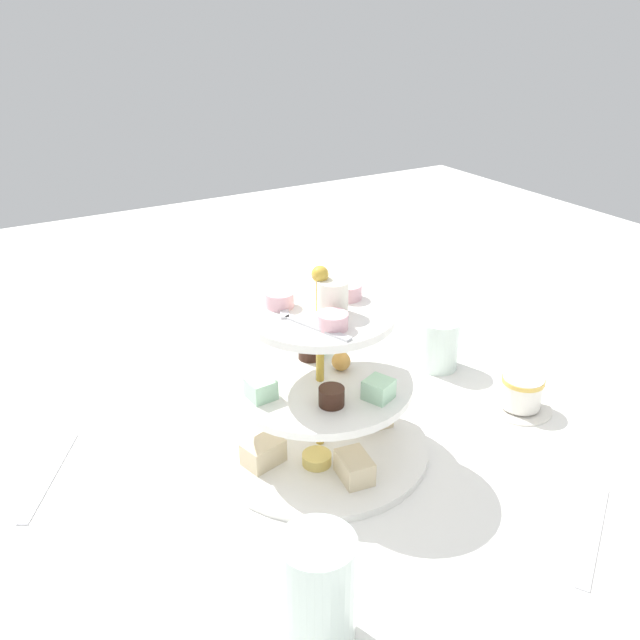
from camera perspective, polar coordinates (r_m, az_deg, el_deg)
name	(u,v)px	position (r m, az deg, el deg)	size (l,w,h in m)	color
ground_plane	(320,449)	(0.88, 0.00, -10.97)	(2.40, 2.40, 0.00)	white
tiered_serving_stand	(320,397)	(0.83, 0.03, -6.62)	(0.28, 0.28, 0.25)	white
water_glass_tall_right	(318,592)	(0.63, -0.21, -22.27)	(0.07, 0.07, 0.12)	silver
water_glass_short_left	(438,344)	(1.05, 10.09, -2.01)	(0.06, 0.06, 0.08)	silver
teacup_with_saucer	(521,394)	(0.98, 16.84, -6.07)	(0.09, 0.09, 0.05)	white
butter_knife_left	(50,475)	(0.89, -22.13, -12.17)	(0.17, 0.01, 0.00)	silver
butter_knife_right	(594,534)	(0.81, 22.36, -16.56)	(0.17, 0.01, 0.00)	silver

